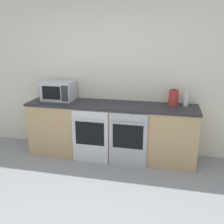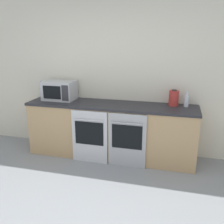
{
  "view_description": "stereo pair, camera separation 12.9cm",
  "coord_description": "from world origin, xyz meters",
  "px_view_note": "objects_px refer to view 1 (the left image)",
  "views": [
    {
      "loc": [
        0.87,
        -1.92,
        1.89
      ],
      "look_at": [
        0.02,
        1.84,
        0.76
      ],
      "focal_mm": 40.0,
      "sensor_mm": 36.0,
      "label": 1
    },
    {
      "loc": [
        1.0,
        -1.88,
        1.89
      ],
      "look_at": [
        0.02,
        1.84,
        0.76
      ],
      "focal_mm": 40.0,
      "sensor_mm": 36.0,
      "label": 2
    }
  ],
  "objects_px": {
    "kettle": "(173,97)",
    "oven_left": "(90,137)",
    "bottle_clear": "(186,100)",
    "bottle_blue": "(41,92)",
    "oven_right": "(128,140)",
    "microwave": "(59,91)"
  },
  "relations": [
    {
      "from": "bottle_blue",
      "to": "bottle_clear",
      "type": "bearing_deg",
      "value": 1.47
    },
    {
      "from": "microwave",
      "to": "kettle",
      "type": "bearing_deg",
      "value": 2.3
    },
    {
      "from": "oven_left",
      "to": "microwave",
      "type": "relative_size",
      "value": 1.62
    },
    {
      "from": "bottle_blue",
      "to": "kettle",
      "type": "relative_size",
      "value": 1.2
    },
    {
      "from": "oven_right",
      "to": "microwave",
      "type": "height_order",
      "value": "microwave"
    },
    {
      "from": "microwave",
      "to": "kettle",
      "type": "xyz_separation_m",
      "value": [
        1.89,
        0.08,
        -0.04
      ]
    },
    {
      "from": "oven_right",
      "to": "microwave",
      "type": "bearing_deg",
      "value": 162.68
    },
    {
      "from": "oven_right",
      "to": "bottle_blue",
      "type": "height_order",
      "value": "bottle_blue"
    },
    {
      "from": "oven_left",
      "to": "microwave",
      "type": "distance_m",
      "value": 0.99
    },
    {
      "from": "oven_left",
      "to": "bottle_clear",
      "type": "relative_size",
      "value": 3.42
    },
    {
      "from": "kettle",
      "to": "oven_left",
      "type": "bearing_deg",
      "value": -159.14
    },
    {
      "from": "microwave",
      "to": "bottle_clear",
      "type": "xyz_separation_m",
      "value": [
        2.08,
        0.05,
        -0.06
      ]
    },
    {
      "from": "oven_right",
      "to": "bottle_blue",
      "type": "distance_m",
      "value": 1.73
    },
    {
      "from": "oven_left",
      "to": "kettle",
      "type": "height_order",
      "value": "kettle"
    },
    {
      "from": "kettle",
      "to": "bottle_clear",
      "type": "bearing_deg",
      "value": -6.83
    },
    {
      "from": "oven_right",
      "to": "bottle_clear",
      "type": "relative_size",
      "value": 3.42
    },
    {
      "from": "oven_left",
      "to": "bottle_clear",
      "type": "bearing_deg",
      "value": 17.42
    },
    {
      "from": "bottle_blue",
      "to": "bottle_clear",
      "type": "distance_m",
      "value": 2.41
    },
    {
      "from": "oven_right",
      "to": "bottle_blue",
      "type": "relative_size",
      "value": 2.81
    },
    {
      "from": "bottle_blue",
      "to": "kettle",
      "type": "distance_m",
      "value": 2.22
    },
    {
      "from": "bottle_clear",
      "to": "kettle",
      "type": "bearing_deg",
      "value": 173.17
    },
    {
      "from": "oven_left",
      "to": "bottle_clear",
      "type": "distance_m",
      "value": 1.59
    }
  ]
}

